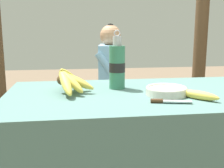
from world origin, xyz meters
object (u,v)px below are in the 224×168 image
at_px(wooden_bench, 107,105).
at_px(banana_bunch_green, 57,94).
at_px(water_bottle, 117,66).
at_px(loose_banana_front, 198,95).
at_px(serving_bowl, 166,90).
at_px(seated_vendor, 106,76).
at_px(support_post_far, 202,13).
at_px(banana_bunch_ripe, 69,80).
at_px(knife, 165,101).

bearing_deg(wooden_bench, banana_bunch_green, 179.69).
relative_size(water_bottle, loose_banana_front, 1.77).
bearing_deg(serving_bowl, water_bottle, 139.52).
bearing_deg(seated_vendor, support_post_far, -153.61).
xyz_separation_m(banana_bunch_ripe, serving_bowl, (0.49, -0.12, -0.05)).
xyz_separation_m(serving_bowl, knife, (-0.06, -0.15, -0.01)).
relative_size(wooden_bench, support_post_far, 0.75).
distance_m(water_bottle, knife, 0.40).
bearing_deg(banana_bunch_green, wooden_bench, -0.31).
bearing_deg(water_bottle, serving_bowl, -40.48).
distance_m(banana_bunch_ripe, serving_bowl, 0.50).
distance_m(banana_bunch_ripe, knife, 0.51).
height_order(loose_banana_front, knife, loose_banana_front).
xyz_separation_m(wooden_bench, support_post_far, (1.05, 0.30, 0.88)).
distance_m(water_bottle, wooden_bench, 1.17).
distance_m(knife, support_post_far, 2.00).
bearing_deg(wooden_bench, loose_banana_front, -78.36).
height_order(seated_vendor, support_post_far, support_post_far).
bearing_deg(water_bottle, knife, -64.57).
relative_size(banana_bunch_ripe, banana_bunch_green, 1.19).
bearing_deg(wooden_bench, banana_bunch_ripe, -106.57).
distance_m(serving_bowl, wooden_bench, 1.31).
distance_m(seated_vendor, support_post_far, 1.26).
height_order(loose_banana_front, wooden_bench, loose_banana_front).
height_order(banana_bunch_ripe, knife, banana_bunch_ripe).
distance_m(banana_bunch_ripe, wooden_bench, 1.25).
bearing_deg(banana_bunch_ripe, serving_bowl, -13.50).
bearing_deg(banana_bunch_ripe, banana_bunch_green, 96.74).
bearing_deg(knife, wooden_bench, 105.94).
xyz_separation_m(knife, wooden_bench, (-0.10, 1.39, -0.40)).
bearing_deg(loose_banana_front, knife, -165.94).
height_order(loose_banana_front, support_post_far, support_post_far).
distance_m(serving_bowl, water_bottle, 0.31).
relative_size(knife, wooden_bench, 0.10).
bearing_deg(knife, serving_bowl, 80.87).
relative_size(seated_vendor, support_post_far, 0.45).
bearing_deg(loose_banana_front, banana_bunch_green, 118.85).
xyz_separation_m(water_bottle, seated_vendor, (0.06, 1.02, -0.23)).
bearing_deg(support_post_far, banana_bunch_green, -169.02).
distance_m(banana_bunch_green, support_post_far, 1.72).
bearing_deg(seated_vendor, knife, 104.00).
bearing_deg(banana_bunch_green, loose_banana_front, -61.15).
relative_size(water_bottle, support_post_far, 0.13).
height_order(water_bottle, loose_banana_front, water_bottle).
bearing_deg(seated_vendor, loose_banana_front, 111.82).
distance_m(wooden_bench, seated_vendor, 0.29).
bearing_deg(serving_bowl, banana_bunch_green, 116.63).
distance_m(serving_bowl, seated_vendor, 1.23).
relative_size(banana_bunch_ripe, water_bottle, 1.11).
xyz_separation_m(water_bottle, knife, (0.16, -0.35, -0.12)).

